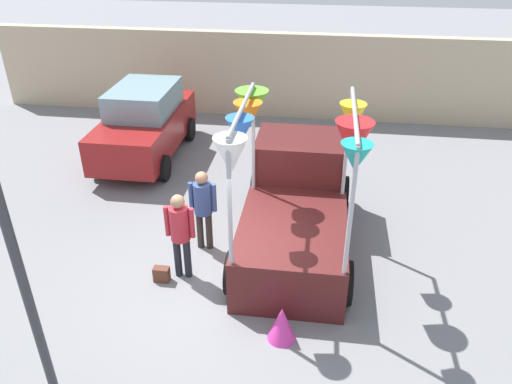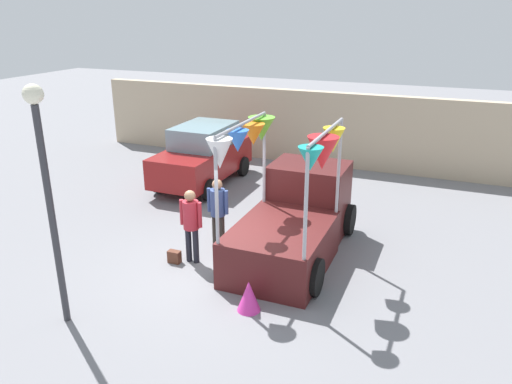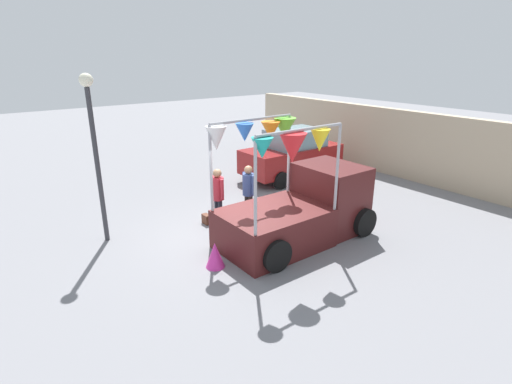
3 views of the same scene
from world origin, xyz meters
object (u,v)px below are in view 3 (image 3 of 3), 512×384
(handbag, at_px, (206,219))
(person_customer, at_px, (218,192))
(street_lamp, at_px, (94,137))
(person_vendor, at_px, (249,188))
(vendor_truck, at_px, (303,204))
(folded_kite_bundle_magenta, at_px, (215,255))
(parked_car, at_px, (292,154))

(handbag, bearing_deg, person_customer, 29.74)
(street_lamp, bearing_deg, person_vendor, 71.93)
(vendor_truck, bearing_deg, folded_kite_bundle_magenta, -90.22)
(street_lamp, distance_m, folded_kite_bundle_magenta, 4.09)
(street_lamp, bearing_deg, person_customer, 70.06)
(person_customer, bearing_deg, folded_kite_bundle_magenta, -34.06)
(vendor_truck, distance_m, street_lamp, 5.44)
(handbag, bearing_deg, parked_car, 111.01)
(handbag, relative_size, folded_kite_bundle_magenta, 0.47)
(parked_car, distance_m, folded_kite_bundle_magenta, 7.41)
(person_vendor, bearing_deg, street_lamp, -108.07)
(vendor_truck, height_order, street_lamp, street_lamp)
(vendor_truck, xyz_separation_m, parked_car, (-4.18, 3.40, 0.02))
(street_lamp, bearing_deg, parked_car, 99.36)
(vendor_truck, xyz_separation_m, handbag, (-2.26, -1.61, -0.78))
(vendor_truck, distance_m, person_vendor, 1.79)
(parked_car, bearing_deg, folded_kite_bundle_magenta, -55.61)
(parked_car, height_order, handbag, parked_car)
(street_lamp, bearing_deg, vendor_truck, 55.27)
(folded_kite_bundle_magenta, bearing_deg, street_lamp, -152.38)
(person_vendor, bearing_deg, vendor_truck, 16.50)
(street_lamp, bearing_deg, folded_kite_bundle_magenta, 27.62)
(vendor_truck, bearing_deg, parked_car, 140.91)
(person_vendor, distance_m, handbag, 1.50)
(vendor_truck, distance_m, parked_car, 5.39)
(vendor_truck, bearing_deg, person_vendor, -163.50)
(vendor_truck, relative_size, parked_car, 1.02)
(vendor_truck, xyz_separation_m, street_lamp, (-2.93, -4.22, 1.80))
(person_customer, bearing_deg, vendor_truck, 36.54)
(parked_car, relative_size, street_lamp, 0.95)
(vendor_truck, relative_size, handbag, 14.51)
(vendor_truck, relative_size, street_lamp, 0.96)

